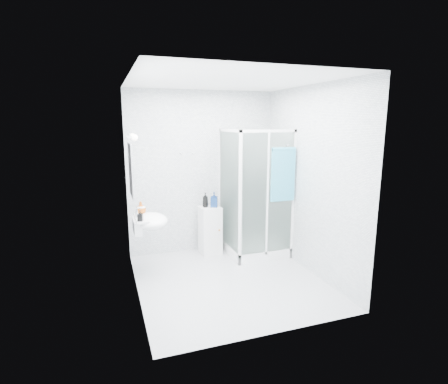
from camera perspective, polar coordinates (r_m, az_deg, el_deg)
name	(u,v)px	position (r m, az deg, el deg)	size (l,w,h in m)	color
room	(229,186)	(4.48, 0.87, 1.01)	(2.40, 2.60, 2.60)	silver
shower_enclosure	(252,228)	(5.62, 4.60, -5.83)	(0.90, 0.95, 2.00)	white
wall_basin	(149,221)	(4.80, -12.20, -4.72)	(0.46, 0.56, 0.35)	white
mirror	(131,170)	(4.64, -15.00, 3.48)	(0.02, 0.60, 0.70)	white
vanity_lights	(133,137)	(4.61, -14.65, 8.69)	(0.10, 0.40, 0.08)	silver
wall_hooks	(187,153)	(5.56, -6.03, 6.29)	(0.23, 0.06, 0.03)	silver
storage_cabinet	(210,230)	(5.69, -2.28, -6.24)	(0.33, 0.35, 0.77)	white
hand_towel	(283,173)	(5.20, 9.62, 3.05)	(0.37, 0.05, 0.79)	teal
shampoo_bottle_a	(205,200)	(5.56, -3.07, -1.29)	(0.09, 0.09, 0.24)	black
shampoo_bottle_b	(214,200)	(5.57, -1.64, -1.23)	(0.11, 0.11, 0.24)	navy
soap_dispenser_orange	(141,208)	(4.91, -13.43, -2.55)	(0.14, 0.14, 0.18)	#B35315
soap_dispenser_black	(140,216)	(4.58, -13.53, -3.79)	(0.06, 0.06, 0.14)	black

